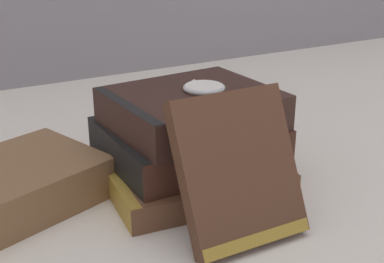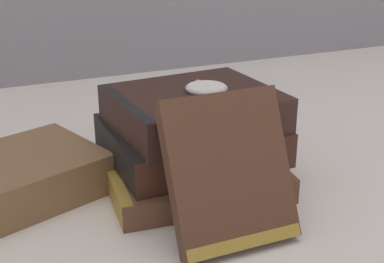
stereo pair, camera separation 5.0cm
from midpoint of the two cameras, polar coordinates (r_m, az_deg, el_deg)
name	(u,v)px [view 1 (the left image)]	position (r m, az deg, el deg)	size (l,w,h in m)	color
ground_plane	(168,192)	(0.61, -4.95, -6.49)	(3.00, 3.00, 0.00)	silver
book_flat_bottom	(185,173)	(0.62, -3.05, -4.48)	(0.21, 0.18, 0.03)	brown
book_flat_middle	(184,141)	(0.62, -3.15, -1.01)	(0.19, 0.16, 0.04)	#422319
book_flat_top	(188,109)	(0.60, -2.83, 2.33)	(0.19, 0.16, 0.04)	#331E19
book_leaning_front	(239,174)	(0.50, 2.21, -4.64)	(0.12, 0.08, 0.14)	#4C2D1E
pocket_watch	(204,88)	(0.60, -1.13, 4.67)	(0.05, 0.05, 0.01)	white
reading_glasses	(107,150)	(0.72, -11.00, -1.95)	(0.09, 0.05, 0.00)	black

